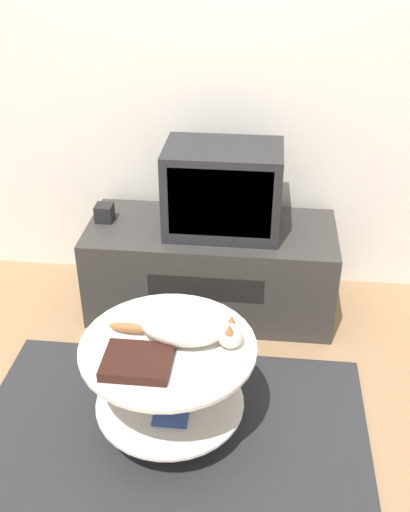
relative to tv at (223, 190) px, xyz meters
name	(u,v)px	position (x,y,z in m)	size (l,w,h in m)	color
ground_plane	(171,438)	(-0.13, -0.97, -0.72)	(12.00, 12.00, 0.00)	#93704C
wall_back	(204,53)	(-0.13, 0.37, 0.58)	(8.00, 0.05, 2.60)	silver
rug	(171,437)	(-0.13, -0.97, -0.71)	(1.67, 1.10, 0.02)	#28282B
tv_stand	(211,268)	(-0.06, 0.01, -0.47)	(1.30, 0.56, 0.50)	#33302D
tv	(223,190)	(0.00, 0.00, 0.00)	(0.58, 0.38, 0.45)	#232326
speaker	(104,213)	(-0.63, 0.03, -0.18)	(0.09, 0.09, 0.09)	black
coffee_table	(169,374)	(-0.14, -0.92, -0.41)	(0.70, 0.70, 0.45)	#B2B2B7
dvd_box	(137,362)	(-0.23, -1.05, -0.23)	(0.26, 0.21, 0.04)	black
cat	(187,329)	(-0.07, -0.89, -0.19)	(0.55, 0.21, 0.13)	silver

